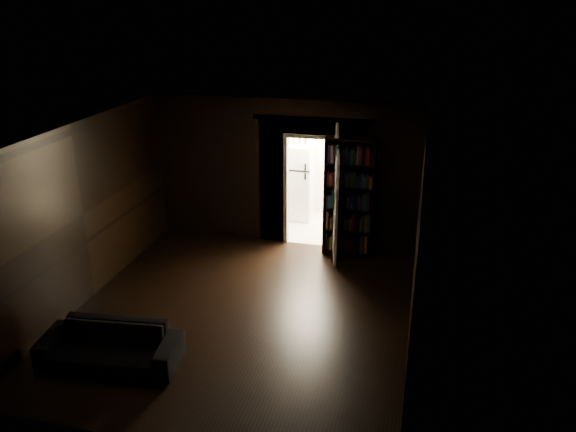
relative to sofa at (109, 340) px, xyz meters
name	(u,v)px	position (x,y,z in m)	size (l,w,h in m)	color
ground	(241,314)	(1.28, 1.56, -0.35)	(5.50, 5.50, 0.00)	black
room_walls	(259,187)	(1.27, 2.63, 1.33)	(5.02, 5.61, 2.84)	black
kitchen_alcove	(322,168)	(1.78, 5.43, 0.86)	(2.20, 1.80, 2.60)	beige
sofa	(109,340)	(0.00, 0.00, 0.00)	(1.81, 0.78, 0.70)	black
bookshelf	(349,197)	(2.53, 4.11, 0.75)	(0.90, 0.32, 2.20)	black
refrigerator	(296,180)	(1.18, 5.67, 0.48)	(0.74, 0.68, 1.65)	white
door	(336,205)	(2.33, 3.87, 0.68)	(0.85, 0.05, 2.05)	white
figurine	(337,130)	(2.28, 4.07, 1.99)	(0.09, 0.09, 0.27)	white
bottles	(294,138)	(1.15, 5.60, 1.42)	(0.56, 0.07, 0.23)	black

